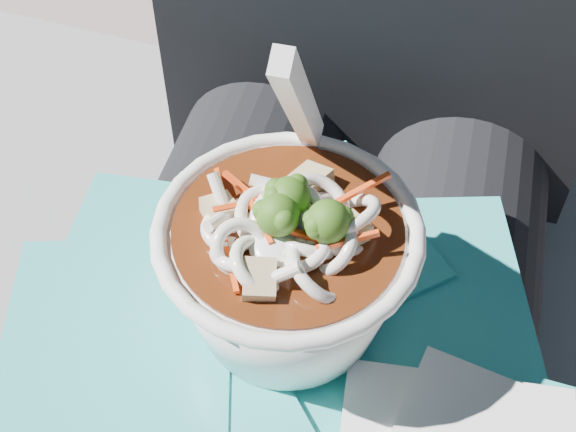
% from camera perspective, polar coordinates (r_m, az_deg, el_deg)
% --- Properties ---
extents(stone_ledge, '(1.04, 0.58, 0.44)m').
position_cam_1_polar(stone_ledge, '(0.88, 2.85, -13.24)').
color(stone_ledge, slate).
rests_on(stone_ledge, ground).
extents(lap, '(0.31, 0.48, 0.14)m').
position_cam_1_polar(lap, '(0.55, 0.59, -13.22)').
color(lap, black).
rests_on(lap, stone_ledge).
extents(person_body, '(0.34, 0.94, 0.98)m').
position_cam_1_polar(person_body, '(0.57, 2.82, -3.84)').
color(person_body, black).
rests_on(person_body, ground).
extents(plastic_bag, '(0.37, 0.39, 0.02)m').
position_cam_1_polar(plastic_bag, '(0.47, -2.68, -10.52)').
color(plastic_bag, '#2AAFAE').
rests_on(plastic_bag, lap).
extents(udon_bowl, '(0.14, 0.15, 0.19)m').
position_cam_1_polar(udon_bowl, '(0.44, 0.04, -3.23)').
color(udon_bowl, white).
rests_on(udon_bowl, plastic_bag).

